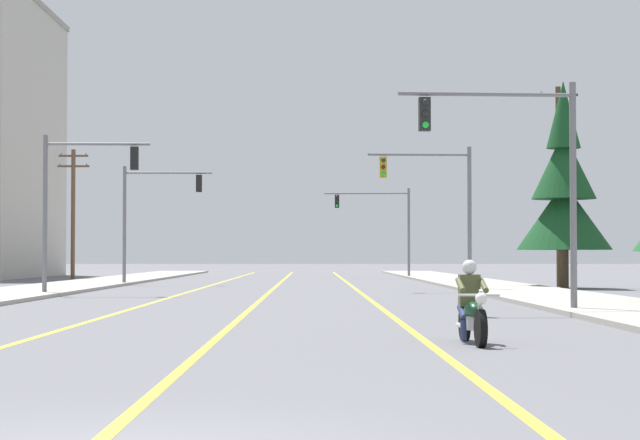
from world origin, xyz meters
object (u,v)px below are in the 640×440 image
(traffic_signal_near_left, at_px, (75,190))
(utility_pole_right_far, at_px, (559,183))
(traffic_signal_mid_left, at_px, (150,207))
(traffic_signal_near_right, at_px, (523,160))
(traffic_signal_mid_right, at_px, (440,196))
(conifer_tree_right_verge_far, at_px, (564,193))
(motorcycle_with_rider, at_px, (472,310))
(traffic_signal_far_right, at_px, (384,218))
(utility_pole_left_far, at_px, (73,210))

(traffic_signal_near_left, distance_m, utility_pole_right_far, 24.32)
(traffic_signal_mid_left, relative_size, utility_pole_right_far, 0.63)
(traffic_signal_near_right, distance_m, utility_pole_right_far, 26.15)
(traffic_signal_mid_right, bearing_deg, conifer_tree_right_verge_far, 35.09)
(traffic_signal_near_right, bearing_deg, motorcycle_with_rider, -105.27)
(traffic_signal_far_right, distance_m, conifer_tree_right_verge_far, 26.65)
(traffic_signal_far_right, bearing_deg, traffic_signal_mid_left, -124.75)
(traffic_signal_far_right, bearing_deg, traffic_signal_near_right, -89.23)
(utility_pole_right_far, distance_m, utility_pole_left_far, 31.08)
(utility_pole_left_far, xyz_separation_m, conifer_tree_right_verge_far, (26.67, -18.08, 0.05))
(utility_pole_right_far, relative_size, conifer_tree_right_verge_far, 1.01)
(traffic_signal_mid_right, xyz_separation_m, traffic_signal_far_right, (-0.51, 30.18, 0.09))
(conifer_tree_right_verge_far, bearing_deg, traffic_signal_mid_right, -144.91)
(utility_pole_right_far, bearing_deg, traffic_signal_far_right, 107.22)
(traffic_signal_far_right, height_order, utility_pole_right_far, utility_pole_right_far)
(traffic_signal_mid_left, distance_m, utility_pole_right_far, 20.93)
(utility_pole_left_far, distance_m, conifer_tree_right_verge_far, 32.22)
(motorcycle_with_rider, relative_size, traffic_signal_near_right, 0.35)
(traffic_signal_mid_right, height_order, traffic_signal_mid_left, same)
(traffic_signal_near_left, distance_m, traffic_signal_mid_right, 15.35)
(traffic_signal_far_right, relative_size, utility_pole_right_far, 0.63)
(traffic_signal_mid_right, bearing_deg, traffic_signal_near_left, -162.70)
(traffic_signal_mid_left, height_order, conifer_tree_right_verge_far, conifer_tree_right_verge_far)
(traffic_signal_near_right, height_order, utility_pole_left_far, utility_pole_left_far)
(traffic_signal_far_right, distance_m, utility_pole_left_far, 21.33)
(traffic_signal_mid_left, bearing_deg, conifer_tree_right_verge_far, -17.54)
(traffic_signal_far_right, xyz_separation_m, conifer_tree_right_verge_far, (6.78, -25.77, 0.29))
(traffic_signal_mid_right, distance_m, utility_pole_right_far, 9.81)
(traffic_signal_mid_left, xyz_separation_m, traffic_signal_far_right, (13.45, 19.38, 0.08))
(motorcycle_with_rider, relative_size, utility_pole_right_far, 0.22)
(motorcycle_with_rider, xyz_separation_m, traffic_signal_near_right, (2.88, 10.55, 3.51))
(motorcycle_with_rider, xyz_separation_m, conifer_tree_right_verge_far, (9.01, 33.12, 3.87))
(traffic_signal_near_right, height_order, traffic_signal_near_left, same)
(traffic_signal_far_right, bearing_deg, motorcycle_with_rider, -92.17)
(traffic_signal_mid_left, xyz_separation_m, utility_pole_left_far, (-6.45, 11.69, 0.32))
(traffic_signal_near_left, bearing_deg, motorcycle_with_rider, -63.73)
(traffic_signal_mid_left, bearing_deg, traffic_signal_far_right, 55.25)
(traffic_signal_near_right, bearing_deg, conifer_tree_right_verge_far, 74.81)
(traffic_signal_near_right, xyz_separation_m, utility_pole_right_far, (6.49, 25.32, 1.02))
(traffic_signal_near_right, distance_m, traffic_signal_near_left, 20.10)
(motorcycle_with_rider, bearing_deg, traffic_signal_mid_left, 105.84)
(traffic_signal_mid_right, distance_m, traffic_signal_mid_left, 17.64)
(traffic_signal_mid_left, height_order, utility_pole_left_far, utility_pole_left_far)
(motorcycle_with_rider, xyz_separation_m, traffic_signal_mid_left, (-11.21, 39.52, 3.50))
(traffic_signal_near_left, bearing_deg, traffic_signal_mid_left, 87.37)
(traffic_signal_near_right, distance_m, traffic_signal_far_right, 48.35)
(traffic_signal_mid_left, bearing_deg, utility_pole_right_far, -10.05)
(motorcycle_with_rider, bearing_deg, utility_pole_right_far, 75.36)
(traffic_signal_far_right, height_order, utility_pole_left_far, utility_pole_left_far)
(traffic_signal_near_left, distance_m, utility_pole_left_far, 27.66)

